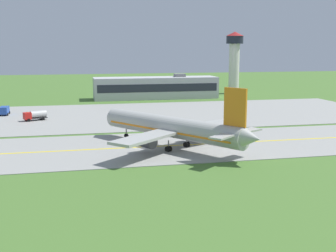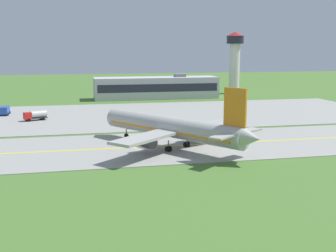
# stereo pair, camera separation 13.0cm
# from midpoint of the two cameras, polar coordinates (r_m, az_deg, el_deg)

# --- Properties ---
(ground_plane) EXTENTS (500.00, 500.00, 0.00)m
(ground_plane) POSITION_cam_midpoint_polar(r_m,az_deg,el_deg) (84.76, -3.78, -2.87)
(ground_plane) COLOR #47702D
(taxiway_strip) EXTENTS (240.00, 28.00, 0.10)m
(taxiway_strip) POSITION_cam_midpoint_polar(r_m,az_deg,el_deg) (84.74, -3.79, -2.84)
(taxiway_strip) COLOR gray
(taxiway_strip) RESTS_ON ground
(apron_pad) EXTENTS (140.00, 52.00, 0.10)m
(apron_pad) POSITION_cam_midpoint_polar(r_m,az_deg,el_deg) (127.07, -2.16, 1.58)
(apron_pad) COLOR gray
(apron_pad) RESTS_ON ground
(taxiway_centreline) EXTENTS (220.00, 0.60, 0.01)m
(taxiway_centreline) POSITION_cam_midpoint_polar(r_m,az_deg,el_deg) (84.73, -3.79, -2.80)
(taxiway_centreline) COLOR yellow
(taxiway_centreline) RESTS_ON taxiway_strip
(airplane_lead) EXTENTS (29.01, 34.69, 12.70)m
(airplane_lead) POSITION_cam_midpoint_polar(r_m,az_deg,el_deg) (83.17, 0.49, -0.19)
(airplane_lead) COLOR #ADADA8
(airplane_lead) RESTS_ON ground
(service_truck_baggage) EXTENTS (2.41, 6.01, 2.60)m
(service_truck_baggage) POSITION_cam_midpoint_polar(r_m,az_deg,el_deg) (133.90, -20.85, 1.99)
(service_truck_baggage) COLOR #264CA5
(service_truck_baggage) RESTS_ON ground
(service_truck_fuel) EXTENTS (6.32, 4.27, 2.65)m
(service_truck_fuel) POSITION_cam_midpoint_polar(r_m,az_deg,el_deg) (120.90, -17.21, 1.39)
(service_truck_fuel) COLOR red
(service_truck_fuel) RESTS_ON ground
(terminal_building) EXTENTS (47.59, 11.55, 9.42)m
(terminal_building) POSITION_cam_midpoint_polar(r_m,az_deg,el_deg) (167.59, -1.64, 5.09)
(terminal_building) COLOR #B2B2B7
(terminal_building) RESTS_ON ground
(control_tower) EXTENTS (7.60, 7.60, 26.09)m
(control_tower) POSITION_cam_midpoint_polar(r_m,az_deg,el_deg) (187.50, 8.75, 9.08)
(control_tower) COLOR silver
(control_tower) RESTS_ON ground
(traffic_cone_near_edge) EXTENTS (0.44, 0.44, 0.60)m
(traffic_cone_near_edge) POSITION_cam_midpoint_polar(r_m,az_deg,el_deg) (101.81, 6.73, -0.52)
(traffic_cone_near_edge) COLOR orange
(traffic_cone_near_edge) RESTS_ON ground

